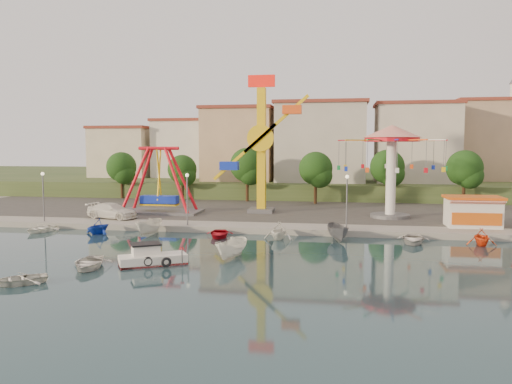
% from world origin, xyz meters
% --- Properties ---
extents(ground, '(200.00, 200.00, 0.00)m').
position_xyz_m(ground, '(0.00, 0.00, 0.00)').
color(ground, '#132C35').
rests_on(ground, ground).
extents(quay_deck, '(200.00, 100.00, 0.60)m').
position_xyz_m(quay_deck, '(0.00, 62.00, 0.30)').
color(quay_deck, '#9E998E').
rests_on(quay_deck, ground).
extents(asphalt_pad, '(90.00, 28.00, 0.01)m').
position_xyz_m(asphalt_pad, '(0.00, 30.00, 0.60)').
color(asphalt_pad, '#4C4944').
rests_on(asphalt_pad, quay_deck).
extents(hill_terrace, '(200.00, 60.00, 3.00)m').
position_xyz_m(hill_terrace, '(0.00, 67.00, 1.50)').
color(hill_terrace, '#384C26').
rests_on(hill_terrace, ground).
extents(pirate_ship_ride, '(10.00, 5.00, 8.00)m').
position_xyz_m(pirate_ship_ride, '(-14.14, 21.51, 4.39)').
color(pirate_ship_ride, '#59595E').
rests_on(pirate_ship_ride, quay_deck).
extents(kamikaze_tower, '(7.76, 3.10, 16.50)m').
position_xyz_m(kamikaze_tower, '(-1.66, 23.77, 8.43)').
color(kamikaze_tower, '#59595E').
rests_on(kamikaze_tower, quay_deck).
extents(wave_swinger, '(11.60, 11.60, 10.40)m').
position_xyz_m(wave_swinger, '(12.98, 21.87, 8.20)').
color(wave_swinger, '#59595E').
rests_on(wave_swinger, quay_deck).
extents(booth_left, '(5.40, 3.78, 3.08)m').
position_xyz_m(booth_left, '(20.43, 16.49, 2.16)').
color(booth_left, white).
rests_on(booth_left, quay_deck).
extents(lamp_post_0, '(0.14, 0.14, 5.00)m').
position_xyz_m(lamp_post_0, '(-24.00, 13.00, 3.10)').
color(lamp_post_0, '#59595E').
rests_on(lamp_post_0, quay_deck).
extents(lamp_post_1, '(0.14, 0.14, 5.00)m').
position_xyz_m(lamp_post_1, '(-8.00, 13.00, 3.10)').
color(lamp_post_1, '#59595E').
rests_on(lamp_post_1, quay_deck).
extents(lamp_post_2, '(0.14, 0.14, 5.00)m').
position_xyz_m(lamp_post_2, '(8.00, 13.00, 3.10)').
color(lamp_post_2, '#59595E').
rests_on(lamp_post_2, quay_deck).
extents(tree_0, '(4.60, 4.60, 7.19)m').
position_xyz_m(tree_0, '(-26.00, 36.98, 5.47)').
color(tree_0, '#382314').
rests_on(tree_0, quay_deck).
extents(tree_1, '(4.35, 4.35, 6.80)m').
position_xyz_m(tree_1, '(-16.00, 36.24, 5.20)').
color(tree_1, '#382314').
rests_on(tree_1, quay_deck).
extents(tree_2, '(5.02, 5.02, 7.85)m').
position_xyz_m(tree_2, '(-6.00, 35.81, 5.92)').
color(tree_2, '#382314').
rests_on(tree_2, quay_deck).
extents(tree_3, '(4.68, 4.68, 7.32)m').
position_xyz_m(tree_3, '(4.00, 34.36, 5.55)').
color(tree_3, '#382314').
rests_on(tree_3, quay_deck).
extents(tree_4, '(4.86, 4.86, 7.60)m').
position_xyz_m(tree_4, '(14.00, 37.35, 5.75)').
color(tree_4, '#382314').
rests_on(tree_4, quay_deck).
extents(tree_5, '(4.83, 4.83, 7.54)m').
position_xyz_m(tree_5, '(24.00, 35.54, 5.71)').
color(tree_5, '#382314').
rests_on(tree_5, quay_deck).
extents(building_0, '(9.26, 9.53, 11.87)m').
position_xyz_m(building_0, '(-33.37, 46.06, 8.93)').
color(building_0, beige).
rests_on(building_0, hill_terrace).
extents(building_1, '(12.33, 9.01, 8.63)m').
position_xyz_m(building_1, '(-21.33, 51.38, 7.32)').
color(building_1, silver).
rests_on(building_1, hill_terrace).
extents(building_2, '(11.95, 9.28, 11.23)m').
position_xyz_m(building_2, '(-8.19, 51.96, 8.62)').
color(building_2, tan).
rests_on(building_2, hill_terrace).
extents(building_3, '(12.59, 10.50, 9.20)m').
position_xyz_m(building_3, '(5.60, 48.80, 7.60)').
color(building_3, beige).
rests_on(building_3, hill_terrace).
extents(building_4, '(10.75, 9.23, 9.24)m').
position_xyz_m(building_4, '(19.07, 52.20, 7.62)').
color(building_4, beige).
rests_on(building_4, hill_terrace).
extents(building_5, '(12.77, 10.96, 11.21)m').
position_xyz_m(building_5, '(32.37, 50.33, 8.61)').
color(building_5, tan).
rests_on(building_5, hill_terrace).
extents(cabin_motorboat, '(5.06, 4.01, 1.69)m').
position_xyz_m(cabin_motorboat, '(-6.20, -1.65, 0.45)').
color(cabin_motorboat, white).
rests_on(cabin_motorboat, ground).
extents(rowboat_a, '(3.60, 4.44, 0.81)m').
position_xyz_m(rowboat_a, '(-10.14, -3.49, 0.41)').
color(rowboat_a, silver).
rests_on(rowboat_a, ground).
extents(rowboat_b, '(4.02, 3.85, 0.68)m').
position_xyz_m(rowboat_b, '(-12.38, -8.02, 0.34)').
color(rowboat_b, silver).
rests_on(rowboat_b, ground).
extents(skiff, '(2.55, 4.38, 1.59)m').
position_xyz_m(skiff, '(-0.80, 1.06, 0.80)').
color(skiff, white).
rests_on(skiff, ground).
extents(van, '(6.25, 3.66, 1.70)m').
position_xyz_m(van, '(-17.71, 16.15, 1.45)').
color(van, white).
rests_on(van, quay_deck).
extents(moored_boat_0, '(3.30, 4.02, 0.73)m').
position_xyz_m(moored_boat_0, '(-22.39, 9.80, 0.36)').
color(moored_boat_0, white).
rests_on(moored_boat_0, ground).
extents(moored_boat_1, '(3.23, 3.50, 1.52)m').
position_xyz_m(moored_boat_1, '(-16.19, 9.80, 0.76)').
color(moored_boat_1, '#1436B5').
rests_on(moored_boat_1, ground).
extents(moored_boat_2, '(2.13, 4.31, 1.59)m').
position_xyz_m(moored_boat_2, '(-10.86, 9.80, 0.80)').
color(moored_boat_2, silver).
rests_on(moored_boat_2, ground).
extents(moored_boat_3, '(3.13, 4.00, 0.75)m').
position_xyz_m(moored_boat_3, '(-3.92, 9.80, 0.38)').
color(moored_boat_3, '#AF0E1C').
rests_on(moored_boat_3, ground).
extents(moored_boat_4, '(3.04, 3.41, 1.63)m').
position_xyz_m(moored_boat_4, '(1.77, 9.80, 0.82)').
color(moored_boat_4, white).
rests_on(moored_boat_4, ground).
extents(moored_boat_5, '(2.51, 4.41, 1.61)m').
position_xyz_m(moored_boat_5, '(7.21, 9.80, 0.80)').
color(moored_boat_5, slate).
rests_on(moored_boat_5, ground).
extents(moored_boat_6, '(3.42, 4.35, 0.82)m').
position_xyz_m(moored_boat_6, '(13.78, 9.80, 0.41)').
color(moored_boat_6, silver).
rests_on(moored_boat_6, ground).
extents(moored_boat_7, '(2.65, 3.02, 1.51)m').
position_xyz_m(moored_boat_7, '(19.53, 9.80, 0.76)').
color(moored_boat_7, '#F24515').
rests_on(moored_boat_7, ground).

